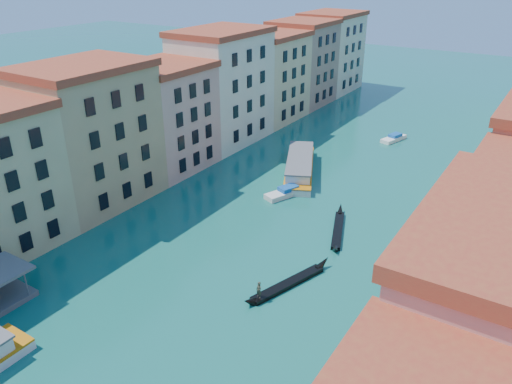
{
  "coord_description": "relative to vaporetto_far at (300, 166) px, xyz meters",
  "views": [
    {
      "loc": [
        29.33,
        -4.18,
        32.66
      ],
      "look_at": [
        -0.42,
        42.55,
        6.47
      ],
      "focal_mm": 35.0,
      "sensor_mm": 36.0,
      "label": 1
    }
  ],
  "objects": [
    {
      "name": "mooring_poles_right",
      "position": [
        24.83,
        -35.58,
        0.04
      ],
      "size": [
        1.44,
        54.24,
        3.2
      ],
      "color": "#53381C",
      "rests_on": "ground"
    },
    {
      "name": "left_bank_palazzos",
      "position": [
        -20.27,
        0.3,
        8.44
      ],
      "size": [
        12.8,
        128.4,
        21.0
      ],
      "color": "#C1AC8B",
      "rests_on": "ground"
    },
    {
      "name": "motorboat_far",
      "position": [
        8.04,
        24.29,
        -0.76
      ],
      "size": [
        3.55,
        6.49,
        1.28
      ],
      "rotation": [
        0.0,
        0.0,
        -0.27
      ],
      "color": "white",
      "rests_on": "ground"
    },
    {
      "name": "motorboat_mid",
      "position": [
        2.44,
        -8.81,
        -0.72
      ],
      "size": [
        4.48,
        7.05,
        1.4
      ],
      "rotation": [
        0.0,
        0.0,
        -0.38
      ],
      "color": "silver",
      "rests_on": "ground"
    },
    {
      "name": "vaporetto_far",
      "position": [
        0.0,
        0.0,
        0.0
      ],
      "size": [
        11.94,
        18.87,
        2.8
      ],
      "rotation": [
        0.0,
        0.0,
        0.44
      ],
      "color": "silver",
      "rests_on": "ground"
    },
    {
      "name": "quay",
      "position": [
        27.73,
        0.62,
        -0.76
      ],
      "size": [
        4.0,
        140.0,
        1.0
      ],
      "primitive_type": "cube",
      "color": "gray",
      "rests_on": "ground"
    },
    {
      "name": "gondola_far",
      "position": [
        13.46,
        -14.56,
        -0.9
      ],
      "size": [
        5.29,
        12.13,
        1.79
      ],
      "rotation": [
        0.0,
        0.0,
        0.36
      ],
      "color": "black",
      "rests_on": "ground"
    },
    {
      "name": "gondola_fore",
      "position": [
        13.85,
        -28.71,
        -0.83
      ],
      "size": [
        4.97,
        12.63,
        2.59
      ],
      "rotation": [
        0.0,
        0.0,
        -0.32
      ],
      "color": "black",
      "rests_on": "ground"
    }
  ]
}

